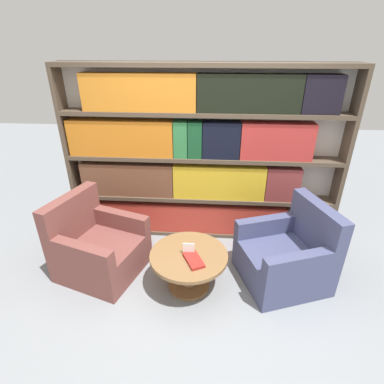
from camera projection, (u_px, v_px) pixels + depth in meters
ground_plane at (196, 299)px, 3.13m from camera, size 14.00×14.00×0.00m
bookshelf at (200, 159)px, 3.77m from camera, size 3.45×0.30×2.21m
armchair_left at (98, 248)px, 3.42m from camera, size 1.05×1.03×0.91m
armchair_right at (287, 256)px, 3.28m from camera, size 1.06×1.04×0.91m
coffee_table at (189, 263)px, 3.16m from camera, size 0.82×0.82×0.44m
table_sign at (189, 250)px, 3.08m from camera, size 0.12×0.06×0.13m
stray_book at (194, 260)px, 2.99m from camera, size 0.24×0.30×0.03m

